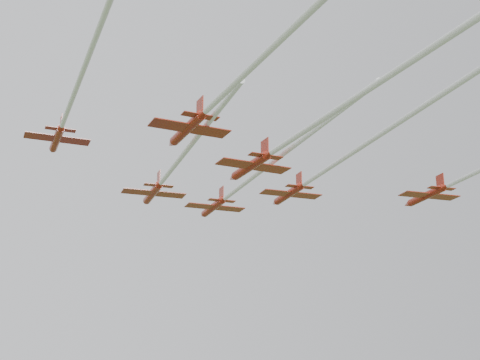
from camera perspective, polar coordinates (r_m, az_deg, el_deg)
name	(u,v)px	position (r m, az deg, el deg)	size (l,w,h in m)	color
jet_lead	(242,186)	(99.81, 0.14, -0.47)	(9.85, 58.47, 2.95)	#A62515
jet_row2_left	(167,175)	(90.30, -6.24, 0.44)	(9.31, 46.37, 2.77)	#A62515
jet_row2_right	(342,159)	(89.74, 8.70, 1.76)	(9.62, 68.46, 2.87)	#A62515
jet_row3_left	(76,90)	(71.04, -13.86, 7.44)	(7.79, 57.44, 2.34)	#A62515
jet_row3_mid	(307,130)	(75.59, 5.70, 4.31)	(9.88, 60.49, 2.93)	#A62515
jet_row3_right	(471,175)	(92.34, 19.09, 0.43)	(8.92, 48.25, 2.64)	#A62515
jet_row4_left	(267,53)	(57.51, 2.32, 10.81)	(8.93, 69.84, 2.65)	#A62515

